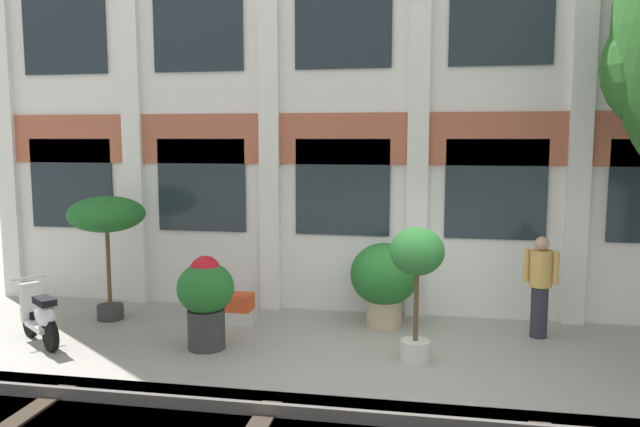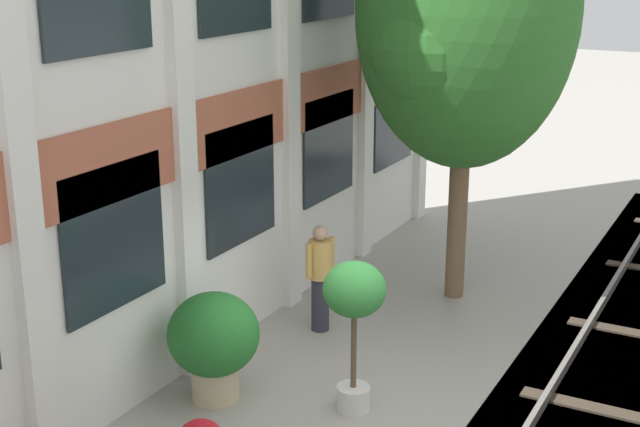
% 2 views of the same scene
% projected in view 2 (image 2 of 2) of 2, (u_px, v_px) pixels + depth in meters
% --- Properties ---
extents(ground_plane, '(80.00, 80.00, 0.00)m').
position_uv_depth(ground_plane, '(357.00, 414.00, 10.73)').
color(ground_plane, '#9E998E').
extents(apartment_facade, '(16.10, 0.64, 8.88)m').
position_uv_depth(apartment_facade, '(159.00, 32.00, 10.67)').
color(apartment_facade, silver).
rests_on(apartment_facade, ground).
extents(broadleaf_tree, '(3.46, 3.30, 6.89)m').
position_uv_depth(broadleaf_tree, '(467.00, 16.00, 13.06)').
color(broadleaf_tree, brown).
rests_on(broadleaf_tree, ground).
extents(potted_plant_ribbed_drum, '(1.13, 1.13, 1.39)m').
position_uv_depth(potted_plant_ribbed_drum, '(214.00, 339.00, 10.86)').
color(potted_plant_ribbed_drum, tan).
rests_on(potted_plant_ribbed_drum, ground).
extents(potted_plant_tall_urn, '(0.75, 0.75, 1.90)m').
position_uv_depth(potted_plant_tall_urn, '(354.00, 304.00, 10.43)').
color(potted_plant_tall_urn, beige).
rests_on(potted_plant_tall_urn, ground).
extents(resident_by_doorway, '(0.50, 0.34, 1.60)m').
position_uv_depth(resident_by_doorway, '(320.00, 275.00, 12.82)').
color(resident_by_doorway, '#282833').
rests_on(resident_by_doorway, ground).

